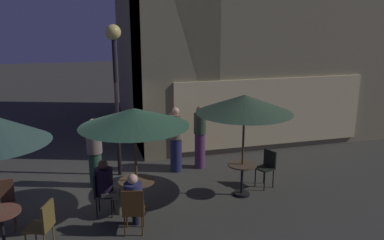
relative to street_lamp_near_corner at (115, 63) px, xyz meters
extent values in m
plane|color=#383731|center=(-0.46, -0.68, -2.99)|extent=(60.00, 60.00, 0.00)
cube|color=gray|center=(5.22, 1.95, 0.87)|extent=(8.87, 2.30, 7.72)
cube|color=gray|center=(1.93, 4.67, 0.87)|extent=(2.30, 7.73, 7.72)
cube|color=beige|center=(4.78, 0.76, -1.74)|extent=(6.21, 0.08, 2.10)
cylinder|color=black|center=(0.00, 0.00, -1.18)|extent=(0.10, 0.10, 3.63)
sphere|color=#F7D773|center=(0.00, 0.00, 0.75)|extent=(0.38, 0.38, 0.38)
cylinder|color=black|center=(0.16, -2.28, -2.98)|extent=(0.40, 0.40, 0.03)
cylinder|color=black|center=(0.16, -2.28, -2.63)|extent=(0.06, 0.06, 0.73)
cylinder|color=brown|center=(0.16, -2.28, -2.25)|extent=(0.77, 0.77, 0.03)
cylinder|color=black|center=(2.67, -2.03, -2.98)|extent=(0.40, 0.40, 0.03)
cylinder|color=black|center=(2.67, -2.03, -2.62)|extent=(0.06, 0.06, 0.75)
cylinder|color=#4B3B2D|center=(2.67, -2.03, -2.23)|extent=(0.68, 0.68, 0.03)
cylinder|color=black|center=(-2.35, -2.98, -2.63)|extent=(0.06, 0.06, 0.72)
cylinder|color=brown|center=(-2.35, -2.98, -2.26)|extent=(0.70, 0.70, 0.03)
cylinder|color=black|center=(0.16, -2.28, -2.96)|extent=(0.36, 0.36, 0.06)
cylinder|color=brown|center=(0.16, -2.28, -1.86)|extent=(0.05, 0.05, 2.27)
cone|color=#2B5136|center=(0.16, -2.28, -0.86)|extent=(2.25, 2.25, 0.37)
cylinder|color=black|center=(2.67, -2.03, -2.96)|extent=(0.36, 0.36, 0.06)
cylinder|color=#513B23|center=(2.67, -2.03, -1.81)|extent=(0.05, 0.05, 2.37)
cone|color=#304830|center=(2.67, -2.03, -0.78)|extent=(2.19, 2.19, 0.41)
cylinder|color=black|center=(-0.32, -2.02, -2.77)|extent=(0.03, 0.03, 0.44)
cylinder|color=black|center=(-0.38, -2.32, -2.77)|extent=(0.03, 0.03, 0.44)
cylinder|color=black|center=(-0.62, -1.96, -2.77)|extent=(0.03, 0.03, 0.44)
cylinder|color=black|center=(-0.69, -2.26, -2.77)|extent=(0.03, 0.03, 0.44)
cube|color=black|center=(-0.50, -2.14, -2.53)|extent=(0.45, 0.45, 0.04)
cube|color=black|center=(-0.67, -2.10, -2.27)|extent=(0.12, 0.39, 0.48)
cylinder|color=#4C3114|center=(-0.13, -2.82, -2.77)|extent=(0.03, 0.03, 0.44)
cylinder|color=#4C3114|center=(0.20, -2.89, -2.77)|extent=(0.03, 0.03, 0.44)
cylinder|color=#4C3114|center=(-0.20, -3.14, -2.77)|extent=(0.03, 0.03, 0.44)
cylinder|color=#4C3114|center=(0.13, -3.21, -2.77)|extent=(0.03, 0.03, 0.44)
cube|color=#4C3114|center=(0.00, -3.02, -2.54)|extent=(0.49, 0.49, 0.04)
cube|color=#4C3114|center=(-0.04, -3.20, -2.28)|extent=(0.41, 0.13, 0.49)
cylinder|color=black|center=(3.29, -1.95, -2.75)|extent=(0.03, 0.03, 0.48)
cylinder|color=black|center=(3.18, -1.66, -2.75)|extent=(0.03, 0.03, 0.48)
cylinder|color=black|center=(3.58, -1.84, -2.75)|extent=(0.03, 0.03, 0.48)
cylinder|color=black|center=(3.47, -1.55, -2.75)|extent=(0.03, 0.03, 0.48)
cube|color=black|center=(3.38, -1.75, -2.50)|extent=(0.50, 0.50, 0.04)
cube|color=black|center=(3.54, -1.69, -2.27)|extent=(0.18, 0.37, 0.41)
cylinder|color=brown|center=(-1.81, -3.01, -2.76)|extent=(0.03, 0.03, 0.46)
cylinder|color=brown|center=(-1.49, -3.14, -2.76)|extent=(0.03, 0.03, 0.46)
cube|color=brown|center=(-1.71, -3.24, -2.51)|extent=(0.55, 0.55, 0.04)
cube|color=brown|center=(-1.53, -3.31, -2.26)|extent=(0.19, 0.41, 0.46)
cylinder|color=brown|center=(-2.26, -2.38, -2.76)|extent=(0.03, 0.03, 0.47)
cylinder|color=brown|center=(-2.30, -2.06, -2.76)|extent=(0.03, 0.03, 0.47)
cube|color=brown|center=(-2.44, -2.24, -2.50)|extent=(0.45, 0.45, 0.04)
cube|color=brown|center=(-2.46, -2.06, -2.25)|extent=(0.41, 0.09, 0.48)
cube|color=#707155|center=(-0.37, -2.17, -2.50)|extent=(0.43, 0.44, 0.14)
cylinder|color=#707155|center=(-0.21, -2.20, -2.75)|extent=(0.14, 0.14, 0.49)
cylinder|color=black|center=(-0.50, -2.14, -2.22)|extent=(0.38, 0.38, 0.55)
sphere|color=brown|center=(-0.50, -2.14, -1.86)|extent=(0.20, 0.20, 0.20)
cube|color=black|center=(0.03, -2.88, -2.50)|extent=(0.42, 0.43, 0.14)
cylinder|color=black|center=(0.06, -2.72, -2.75)|extent=(0.14, 0.14, 0.49)
cylinder|color=navy|center=(0.00, -3.02, -2.23)|extent=(0.36, 0.36, 0.53)
sphere|color=beige|center=(0.00, -3.02, -1.88)|extent=(0.20, 0.20, 0.20)
cylinder|color=#2C4D39|center=(-0.63, -0.56, -2.56)|extent=(0.32, 0.32, 0.87)
cylinder|color=gray|center=(-0.63, -0.56, -1.78)|extent=(0.37, 0.37, 0.67)
sphere|color=#8F6E4D|center=(-0.63, -0.56, -1.36)|extent=(0.20, 0.20, 0.20)
cylinder|color=#5E335E|center=(2.22, -0.05, -2.49)|extent=(0.29, 0.29, 0.99)
cylinder|color=#36472F|center=(2.22, -0.05, -1.71)|extent=(0.34, 0.34, 0.57)
sphere|color=#98694F|center=(2.22, -0.05, -1.33)|extent=(0.21, 0.21, 0.21)
cylinder|color=navy|center=(1.52, -0.13, -2.53)|extent=(0.31, 0.31, 0.93)
cylinder|color=#806A54|center=(1.52, -0.13, -1.72)|extent=(0.37, 0.37, 0.67)
sphere|color=beige|center=(1.52, -0.13, -1.30)|extent=(0.19, 0.19, 0.19)
camera|label=1|loc=(-0.75, -9.96, 1.08)|focal=36.58mm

